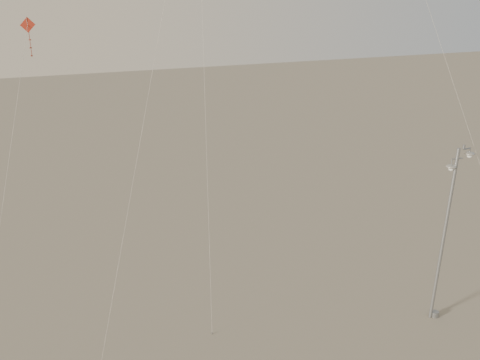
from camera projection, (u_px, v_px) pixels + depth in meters
name	position (u px, v px, depth m)	size (l,w,h in m)	color
street_lamp	(446.00, 229.00, 34.77)	(1.68, 0.63, 9.76)	#92959A
kite_3	(15.00, 121.00, 27.30)	(4.40, 6.62, 16.46)	maroon
kite_4	(425.00, 1.00, 34.73)	(3.69, 11.95, 21.06)	black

